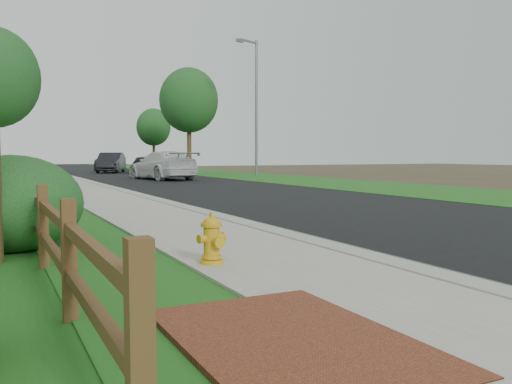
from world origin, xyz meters
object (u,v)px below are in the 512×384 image
streetlight (255,100)px  white_suv (162,165)px  ranch_fence (25,201)px  fire_hydrant (212,240)px  dark_car_mid (144,164)px

streetlight → white_suv: bearing=-163.5°
ranch_fence → fire_hydrant: 4.91m
dark_car_mid → streetlight: bearing=141.6°
ranch_fence → white_suv: size_ratio=3.04×
fire_hydrant → ranch_fence: bearing=112.8°
fire_hydrant → white_suv: size_ratio=0.12×
fire_hydrant → streetlight: size_ratio=0.07×
ranch_fence → dark_car_mid: dark_car_mid is taller
ranch_fence → fire_hydrant: bearing=-67.2°
ranch_fence → streetlight: 27.00m
white_suv → streetlight: streetlight is taller
ranch_fence → white_suv: (8.46, 19.62, 0.21)m
ranch_fence → streetlight: streetlight is taller
fire_hydrant → streetlight: 29.87m
white_suv → dark_car_mid: bearing=-108.6°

